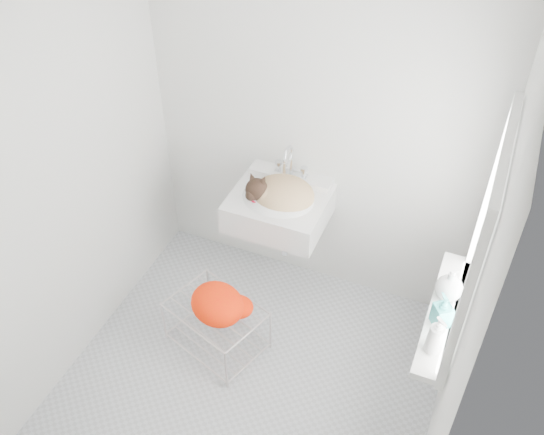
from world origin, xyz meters
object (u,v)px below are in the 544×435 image
at_px(cat, 280,193).
at_px(bottle_a, 432,350).
at_px(sink, 279,196).
at_px(wire_rack, 217,328).
at_px(bottle_b, 439,323).
at_px(bottle_c, 447,296).

bearing_deg(cat, bottle_a, -44.65).
distance_m(sink, wire_rack, 0.94).
height_order(sink, bottle_a, sink).
bearing_deg(bottle_a, wire_rack, 171.14).
bearing_deg(bottle_b, bottle_a, -90.00).
bearing_deg(wire_rack, bottle_b, -1.11).
xyz_separation_m(sink, bottle_b, (1.13, -0.63, 0.00)).
height_order(sink, bottle_b, sink).
relative_size(cat, bottle_c, 2.38).
relative_size(sink, wire_rack, 1.06).
distance_m(sink, bottle_a, 1.39).
distance_m(wire_rack, bottle_a, 1.50).
bearing_deg(wire_rack, bottle_c, 7.35).
xyz_separation_m(wire_rack, bottle_c, (1.32, 0.17, 0.70)).
bearing_deg(bottle_a, sink, 144.37).
distance_m(bottle_a, bottle_b, 0.18).
height_order(cat, bottle_c, cat).
distance_m(sink, bottle_c, 1.21).
bearing_deg(wire_rack, sink, 73.20).
bearing_deg(sink, wire_rack, -106.80).
xyz_separation_m(sink, wire_rack, (-0.18, -0.61, -0.70)).
bearing_deg(bottle_c, cat, 159.44).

